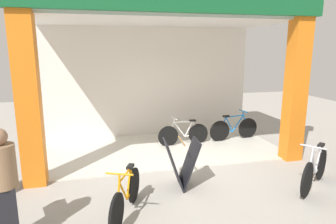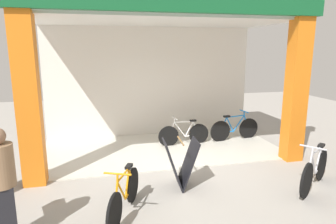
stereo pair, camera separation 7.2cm
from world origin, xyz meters
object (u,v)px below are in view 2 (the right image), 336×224
object	(u,v)px
bicycle_inside_0	(235,129)
pedestrian_0	(3,186)
bicycle_parked_1	(124,196)
sandwich_board_sign	(180,164)
bicycle_inside_1	(184,134)
bicycle_parked_0	(315,170)

from	to	relation	value
bicycle_inside_0	pedestrian_0	xyz separation A→B (m)	(-5.09, -3.64, 0.51)
bicycle_parked_1	sandwich_board_sign	size ratio (longest dim) A/B	1.50
bicycle_inside_0	bicycle_inside_1	bearing A→B (deg)	-176.65
bicycle_inside_0	bicycle_inside_1	size ratio (longest dim) A/B	1.07
bicycle_parked_1	bicycle_inside_1	bearing A→B (deg)	58.90
bicycle_parked_1	bicycle_inside_0	bearing A→B (deg)	43.41
bicycle_inside_0	bicycle_inside_1	world-z (taller)	bicycle_inside_0
pedestrian_0	bicycle_parked_1	bearing A→B (deg)	12.37
bicycle_inside_0	pedestrian_0	size ratio (longest dim) A/B	0.94
bicycle_inside_1	bicycle_parked_1	world-z (taller)	bicycle_parked_1
bicycle_inside_1	sandwich_board_sign	bearing A→B (deg)	-108.07
bicycle_parked_0	sandwich_board_sign	xyz separation A→B (m)	(-2.47, 0.64, 0.11)
bicycle_inside_0	sandwich_board_sign	distance (m)	3.45
bicycle_parked_0	pedestrian_0	xyz separation A→B (m)	(-5.21, -0.48, 0.49)
bicycle_parked_0	bicycle_parked_1	world-z (taller)	bicycle_parked_0
bicycle_inside_1	bicycle_parked_1	xyz separation A→B (m)	(-1.93, -3.20, 0.02)
pedestrian_0	sandwich_board_sign	bearing A→B (deg)	22.10
bicycle_inside_0	bicycle_parked_1	distance (m)	4.79
bicycle_inside_0	pedestrian_0	world-z (taller)	pedestrian_0
bicycle_parked_0	bicycle_inside_0	bearing A→B (deg)	92.25
bicycle_parked_0	pedestrian_0	size ratio (longest dim) A/B	0.82
bicycle_inside_0	sandwich_board_sign	size ratio (longest dim) A/B	1.63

